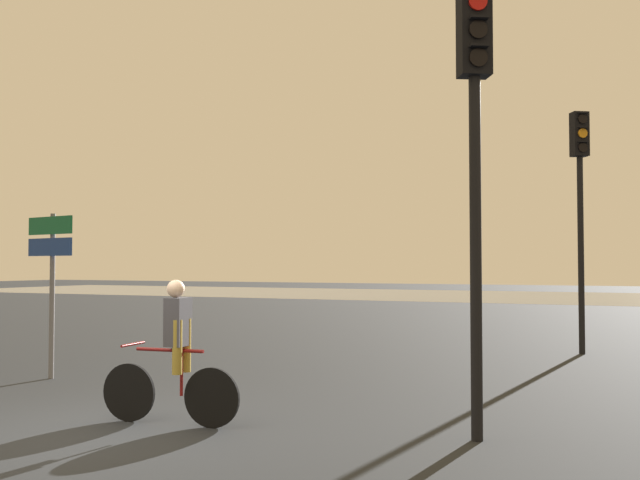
% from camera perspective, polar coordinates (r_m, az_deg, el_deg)
% --- Properties ---
extents(ground_plane, '(120.00, 120.00, 0.00)m').
position_cam_1_polar(ground_plane, '(8.05, -18.97, -14.72)').
color(ground_plane, black).
extents(water_strip, '(80.00, 16.00, 0.01)m').
position_cam_1_polar(water_strip, '(42.03, 17.20, -4.36)').
color(water_strip, slate).
rests_on(water_strip, ground).
extents(traffic_light_near_right, '(0.40, 0.42, 4.64)m').
position_cam_1_polar(traffic_light_near_right, '(7.60, 12.29, 8.84)').
color(traffic_light_near_right, black).
rests_on(traffic_light_near_right, ground).
extents(traffic_light_far_right, '(0.40, 0.42, 4.89)m').
position_cam_1_polar(traffic_light_far_right, '(15.36, 20.10, 4.03)').
color(traffic_light_far_right, black).
rests_on(traffic_light_far_right, ground).
extents(direction_sign_post, '(1.09, 0.23, 2.60)m').
position_cam_1_polar(direction_sign_post, '(12.01, -20.73, -1.84)').
color(direction_sign_post, slate).
rests_on(direction_sign_post, ground).
extents(cyclist, '(1.70, 0.46, 1.62)m').
position_cam_1_polar(cyclist, '(8.23, -11.54, -8.72)').
color(cyclist, black).
rests_on(cyclist, ground).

